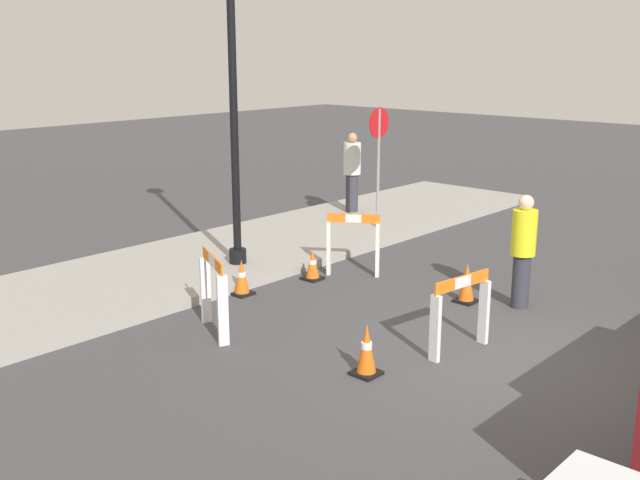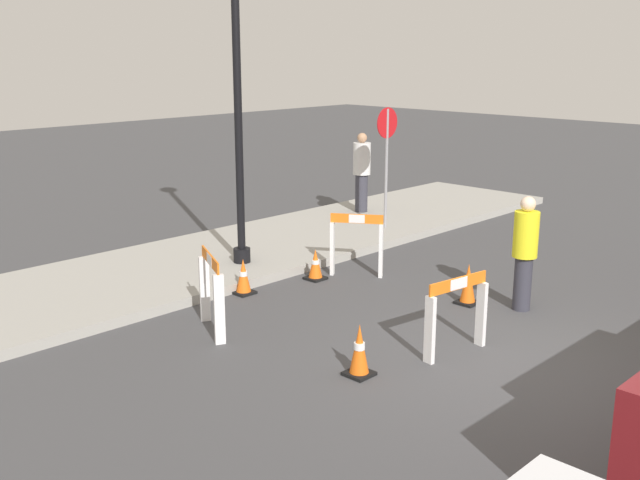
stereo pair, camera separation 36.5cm
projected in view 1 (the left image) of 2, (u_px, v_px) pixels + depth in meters
ground_plane at (522, 364)px, 8.88m from camera, size 60.00×60.00×0.00m
sidewalk_slab at (199, 263)px, 12.80m from camera, size 18.00×3.11×0.15m
streetlamp_post at (232, 47)px, 11.67m from camera, size 0.44×0.44×5.49m
stop_sign at (379, 148)px, 14.71m from camera, size 0.60×0.06×2.38m
barricade_0 at (214, 291)px, 9.71m from camera, size 0.53×0.91×1.07m
barricade_1 at (461, 310)px, 9.12m from camera, size 0.98×0.27×0.98m
barricade_2 at (353, 242)px, 12.21m from camera, size 0.59×0.79×1.04m
traffic_cone_0 at (367, 350)px, 8.52m from camera, size 0.30×0.30×0.62m
traffic_cone_1 at (242, 278)px, 11.32m from camera, size 0.30×0.30×0.55m
traffic_cone_2 at (312, 265)px, 12.08m from camera, size 0.30×0.30×0.50m
traffic_cone_3 at (467, 283)px, 10.98m from camera, size 0.30×0.30×0.61m
person_worker at (523, 248)px, 10.63m from camera, size 0.49×0.49×1.65m
person_pedestrian at (352, 170)px, 16.28m from camera, size 0.44×0.44×1.73m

